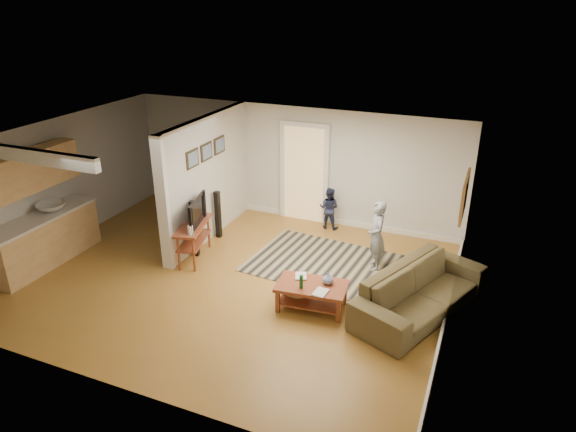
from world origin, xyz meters
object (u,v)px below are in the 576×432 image
object	(u,v)px
coffee_table	(313,290)
speaker_right	(218,215)
child	(374,268)
sofa	(418,311)
tv_console	(194,228)
speaker_left	(194,229)
toy_basket	(297,291)
toddler	(328,228)

from	to	relation	value
coffee_table	speaker_right	distance (m)	3.21
child	sofa	bearing A→B (deg)	17.19
tv_console	child	world-z (taller)	tv_console
speaker_right	tv_console	bearing A→B (deg)	-83.94
coffee_table	speaker_left	bearing A→B (deg)	162.64
tv_console	coffee_table	bearing A→B (deg)	-30.16
sofa	toy_basket	xyz separation A→B (m)	(-1.92, -0.43, 0.16)
coffee_table	child	world-z (taller)	child
toddler	toy_basket	bearing A→B (deg)	98.95
tv_console	child	size ratio (longest dim) A/B	0.91
child	toddler	distance (m)	1.91
coffee_table	child	size ratio (longest dim) A/B	0.88
speaker_right	child	world-z (taller)	speaker_right
sofa	speaker_right	distance (m)	4.49
child	toddler	size ratio (longest dim) A/B	1.44
sofa	toddler	xyz separation A→B (m)	(-2.34, 2.47, 0.00)
speaker_left	speaker_right	world-z (taller)	speaker_left
coffee_table	toddler	xyz separation A→B (m)	(-0.74, 3.03, -0.34)
speaker_left	child	bearing A→B (deg)	0.70
speaker_left	toy_basket	xyz separation A→B (m)	(2.38, -0.72, -0.41)
speaker_left	speaker_right	bearing A→B (deg)	76.67
sofa	child	world-z (taller)	child
toy_basket	speaker_right	bearing A→B (deg)	146.05
coffee_table	toy_basket	size ratio (longest dim) A/B	2.73
coffee_table	child	distance (m)	1.81
speaker_right	toddler	xyz separation A→B (m)	(1.96, 1.30, -0.50)
tv_console	toy_basket	bearing A→B (deg)	-29.28
child	speaker_right	bearing A→B (deg)	-115.59
coffee_table	speaker_right	size ratio (longest dim) A/B	1.16
coffee_table	speaker_left	distance (m)	2.84
coffee_table	toy_basket	xyz separation A→B (m)	(-0.32, 0.13, -0.18)
speaker_left	child	xyz separation A→B (m)	(3.31, 0.83, -0.57)
speaker_left	toy_basket	size ratio (longest dim) A/B	2.65
speaker_left	coffee_table	bearing A→B (deg)	-30.69
tv_console	toy_basket	size ratio (longest dim) A/B	2.82
sofa	toddler	size ratio (longest dim) A/B	2.77
coffee_table	speaker_left	size ratio (longest dim) A/B	1.03
sofa	coffee_table	world-z (taller)	coffee_table
sofa	speaker_right	bearing A→B (deg)	97.77
speaker_left	speaker_right	size ratio (longest dim) A/B	1.12
toy_basket	tv_console	bearing A→B (deg)	165.46
toy_basket	toddler	world-z (taller)	toddler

